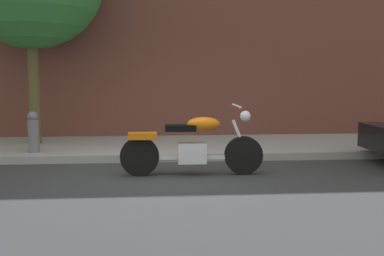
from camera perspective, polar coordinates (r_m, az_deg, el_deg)
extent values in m
plane|color=#303335|center=(7.07, -3.66, -6.22)|extent=(60.00, 60.00, 0.00)
cube|color=#979797|center=(9.72, -3.97, -2.37)|extent=(23.84, 2.76, 0.14)
cylinder|color=black|center=(7.34, 6.39, -3.38)|extent=(0.61, 0.11, 0.61)
cylinder|color=black|center=(7.23, -6.49, -3.53)|extent=(0.61, 0.11, 0.61)
cube|color=silver|center=(7.23, 0.00, -3.08)|extent=(0.44, 0.29, 0.32)
cube|color=silver|center=(7.24, 0.00, -3.63)|extent=(1.47, 0.10, 0.06)
ellipsoid|color=#D1660C|center=(7.18, 1.43, 0.51)|extent=(0.52, 0.27, 0.22)
cube|color=black|center=(7.16, -1.44, 0.01)|extent=(0.48, 0.25, 0.10)
cube|color=#D1660C|center=(7.18, -6.12, -0.98)|extent=(0.44, 0.25, 0.10)
cylinder|color=silver|center=(7.28, 5.96, -1.21)|extent=(0.27, 0.05, 0.58)
cylinder|color=silver|center=(7.23, 5.53, 2.74)|extent=(0.05, 0.70, 0.04)
sphere|color=silver|center=(7.26, 6.61, 1.48)|extent=(0.17, 0.17, 0.17)
cylinder|color=silver|center=(7.39, -2.02, -3.67)|extent=(0.80, 0.10, 0.09)
cylinder|color=brown|center=(10.24, -18.95, 5.22)|extent=(0.23, 0.23, 2.80)
cylinder|color=slate|center=(9.06, -18.98, -1.38)|extent=(0.20, 0.20, 0.75)
sphere|color=slate|center=(9.01, -19.08, 1.36)|extent=(0.19, 0.19, 0.19)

